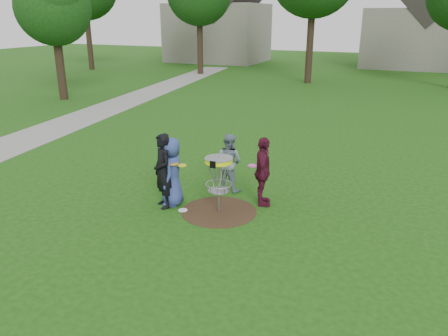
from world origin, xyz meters
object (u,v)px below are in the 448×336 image
at_px(player_grey, 229,162).
at_px(player_maroon, 263,172).
at_px(disc_golf_basket, 219,171).
at_px(player_black, 163,171).
at_px(player_blue, 172,172).

height_order(player_grey, player_maroon, player_maroon).
distance_m(player_grey, disc_golf_basket, 1.44).
bearing_deg(disc_golf_basket, player_maroon, 44.95).
distance_m(player_black, disc_golf_basket, 1.38).
bearing_deg(player_maroon, disc_golf_basket, 116.53).
xyz_separation_m(player_grey, disc_golf_basket, (0.33, -1.38, 0.24)).
bearing_deg(player_grey, player_blue, 67.48).
distance_m(player_black, player_grey, 1.93).
height_order(player_blue, disc_golf_basket, player_blue).
relative_size(player_blue, player_grey, 1.09).
bearing_deg(player_black, disc_golf_basket, 50.39).
distance_m(player_blue, disc_golf_basket, 1.24).
distance_m(player_blue, player_maroon, 2.20).
xyz_separation_m(player_grey, player_maroon, (1.14, -0.58, 0.08)).
xyz_separation_m(player_black, player_maroon, (2.15, 1.06, -0.06)).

